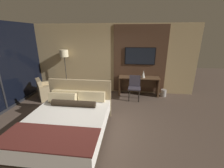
# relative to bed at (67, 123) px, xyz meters

# --- Properties ---
(ground_plane) EXTENTS (16.00, 16.00, 0.00)m
(ground_plane) POSITION_rel_bed_xyz_m (0.48, 0.56, -0.33)
(ground_plane) COLOR #4C3D33
(wall_back_tv_panel) EXTENTS (7.20, 0.09, 2.80)m
(wall_back_tv_panel) POSITION_rel_bed_xyz_m (0.65, 3.16, 1.07)
(wall_back_tv_panel) COLOR tan
(wall_back_tv_panel) RESTS_ON ground_plane
(bed) EXTENTS (1.87, 2.28, 1.13)m
(bed) POSITION_rel_bed_xyz_m (0.00, 0.00, 0.00)
(bed) COLOR #33281E
(bed) RESTS_ON ground_plane
(desk) EXTENTS (1.60, 0.49, 0.76)m
(desk) POSITION_rel_bed_xyz_m (1.85, 2.89, 0.18)
(desk) COLOR brown
(desk) RESTS_ON ground_plane
(tv) EXTENTS (1.21, 0.04, 0.68)m
(tv) POSITION_rel_bed_xyz_m (1.85, 3.08, 1.23)
(tv) COLOR black
(desk_chair) EXTENTS (0.47, 0.47, 0.92)m
(desk_chair) POSITION_rel_bed_xyz_m (1.67, 2.39, 0.23)
(desk_chair) COLOR #38333D
(desk_chair) RESTS_ON ground_plane
(armchair_by_window) EXTENTS (1.09, 1.10, 0.80)m
(armchair_by_window) POSITION_rel_bed_xyz_m (-1.68, 2.14, -0.05)
(armchair_by_window) COLOR #998460
(armchair_by_window) RESTS_ON ground_plane
(floor_lamp) EXTENTS (0.34, 0.34, 1.79)m
(floor_lamp) POSITION_rel_bed_xyz_m (-1.23, 2.90, 1.18)
(floor_lamp) COLOR #282623
(floor_lamp) RESTS_ON ground_plane
(vase_tall) EXTENTS (0.14, 0.14, 0.28)m
(vase_tall) POSITION_rel_bed_xyz_m (2.00, 2.82, 0.57)
(vase_tall) COLOR silver
(vase_tall) RESTS_ON desk
(waste_bin) EXTENTS (0.22, 0.22, 0.28)m
(waste_bin) POSITION_rel_bed_xyz_m (2.85, 2.81, -0.19)
(waste_bin) COLOR gray
(waste_bin) RESTS_ON ground_plane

